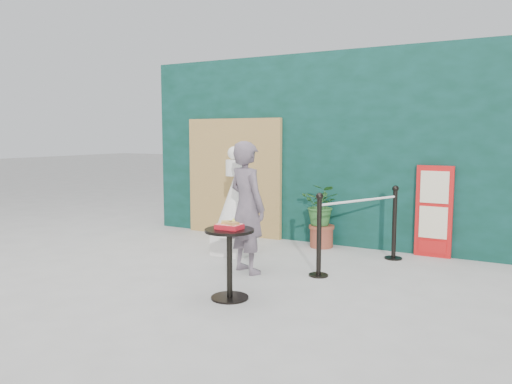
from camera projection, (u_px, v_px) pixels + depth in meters
ground at (203, 294)px, 5.45m from camera, size 60.00×60.00×0.00m
back_wall at (315, 149)px, 8.01m from camera, size 6.00×0.30×3.00m
bamboo_fence at (234, 177)px, 8.56m from camera, size 1.80×0.08×2.00m
woman at (247, 207)px, 6.23m from camera, size 0.71×0.61×1.65m
menu_board at (434, 212)px, 7.03m from camera, size 0.50×0.07×1.30m
statue at (235, 211)px, 7.20m from camera, size 0.61×0.61×1.56m
cafe_table at (229, 253)px, 5.24m from camera, size 0.52×0.52×0.75m
food_basket at (230, 225)px, 5.21m from camera, size 0.26×0.19×0.11m
planter at (322, 211)px, 7.65m from camera, size 0.58×0.50×0.98m
stanchion_barrier at (359, 230)px, 6.50m from camera, size 0.84×1.54×1.03m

